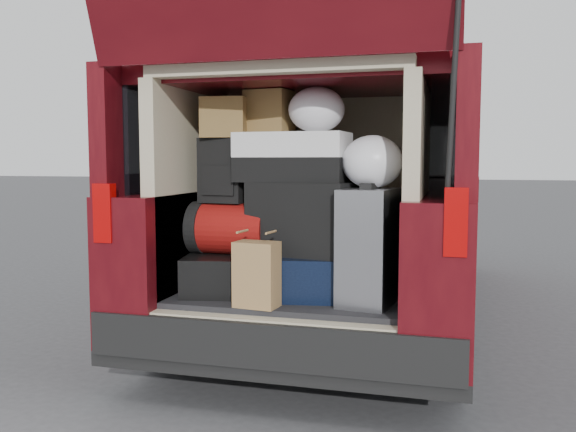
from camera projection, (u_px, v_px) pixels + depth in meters
name	position (u px, v px, depth m)	size (l,w,h in m)	color
ground	(285.00, 400.00, 3.27)	(80.00, 80.00, 0.00)	#37373A
minivan	(346.00, 206.00, 4.97)	(1.90, 5.35, 2.77)	black
load_floor	(298.00, 336.00, 3.51)	(1.24, 1.05, 0.55)	black
black_hardshell	(223.00, 272.00, 3.44)	(0.38, 0.53, 0.21)	black
navy_hardshell	(297.00, 274.00, 3.35)	(0.43, 0.52, 0.23)	black
silver_roller	(370.00, 246.00, 3.12)	(0.25, 0.39, 0.59)	silver
kraft_bag	(257.00, 274.00, 3.05)	(0.21, 0.14, 0.33)	#A37F49
red_duffel	(231.00, 228.00, 3.42)	(0.44, 0.29, 0.29)	maroon
black_soft_case	(303.00, 218.00, 3.30)	(0.54, 0.33, 0.39)	black
backpack	(223.00, 170.00, 3.41)	(0.25, 0.15, 0.36)	black
twotone_duffel	(293.00, 157.00, 3.31)	(0.60, 0.31, 0.27)	white
grocery_sack_lower	(225.00, 118.00, 3.38)	(0.24, 0.20, 0.22)	olive
grocery_sack_upper	(269.00, 112.00, 3.42)	(0.24, 0.20, 0.24)	olive
plastic_bag_center	(317.00, 110.00, 3.28)	(0.31, 0.29, 0.24)	white
plastic_bag_right	(372.00, 162.00, 3.13)	(0.31, 0.29, 0.27)	white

